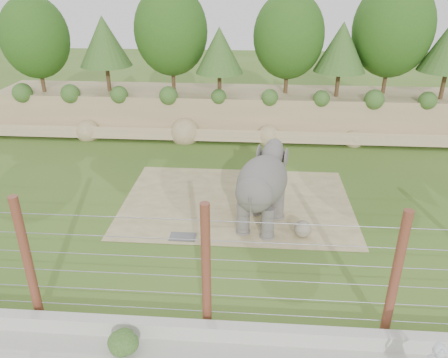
{
  "coord_description": "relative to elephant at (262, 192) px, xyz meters",
  "views": [
    {
      "loc": [
        1.2,
        -14.05,
        9.23
      ],
      "look_at": [
        0.0,
        2.0,
        1.6
      ],
      "focal_mm": 35.0,
      "sensor_mm": 36.0,
      "label": 1
    }
  ],
  "objects": [
    {
      "name": "stone_ball",
      "position": [
        1.61,
        -0.76,
        -1.16
      ],
      "size": [
        0.66,
        0.66,
        0.66
      ],
      "primitive_type": "sphere",
      "color": "gray",
      "rests_on": "dirt_patch"
    },
    {
      "name": "back_embankment",
      "position": [
        -0.96,
        11.51,
        2.46
      ],
      "size": [
        30.0,
        5.52,
        8.77
      ],
      "color": "#95865C",
      "rests_on": "ground"
    },
    {
      "name": "retaining_wall",
      "position": [
        -1.54,
        -6.17,
        -1.26
      ],
      "size": [
        26.0,
        0.35,
        0.5
      ],
      "primitive_type": "cube",
      "color": "beige",
      "rests_on": "ground"
    },
    {
      "name": "ground",
      "position": [
        -1.54,
        -1.17,
        -1.51
      ],
      "size": [
        90.0,
        90.0,
        0.0
      ],
      "primitive_type": "plane",
      "color": "#365B1A",
      "rests_on": "ground"
    },
    {
      "name": "drain_grate",
      "position": [
        -2.99,
        -1.17,
        -1.47
      ],
      "size": [
        1.0,
        0.6,
        0.03
      ],
      "primitive_type": "cube",
      "color": "#262628",
      "rests_on": "dirt_patch"
    },
    {
      "name": "barrier_fence",
      "position": [
        -1.54,
        -5.67,
        0.49
      ],
      "size": [
        20.26,
        0.26,
        4.0
      ],
      "color": "#612A19",
      "rests_on": "ground"
    },
    {
      "name": "dirt_patch",
      "position": [
        -1.04,
        1.83,
        -1.5
      ],
      "size": [
        10.0,
        7.0,
        0.02
      ],
      "primitive_type": "cube",
      "color": "#8E7C52",
      "rests_on": "ground"
    },
    {
      "name": "elephant",
      "position": [
        0.0,
        0.0,
        0.0
      ],
      "size": [
        2.57,
        4.02,
        3.02
      ],
      "primitive_type": null,
      "rotation": [
        0.0,
        0.0,
        -0.28
      ],
      "color": "#5C5852",
      "rests_on": "ground"
    },
    {
      "name": "walkway_shrub",
      "position": [
        -3.65,
        -6.97,
        -1.14
      ],
      "size": [
        0.72,
        0.72,
        0.72
      ],
      "primitive_type": "sphere",
      "color": "#284F1F",
      "rests_on": "walkway"
    }
  ]
}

